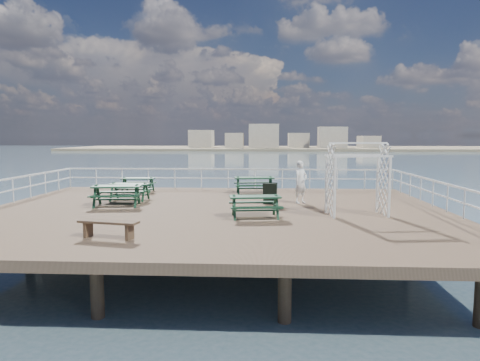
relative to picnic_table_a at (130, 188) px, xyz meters
The scene contains 12 objects.
ground 4.74m from the picnic_table_a, 30.12° to the right, with size 18.00×14.00×0.30m, color brown.
sea_backdrop 132.76m from the picnic_table_a, 82.82° to the left, with size 300.00×300.00×9.20m.
railing 4.01m from the picnic_table_a, ahead, with size 17.77×13.76×1.10m.
picnic_table_a is the anchor object (origin of this frame).
picnic_table_b 2.90m from the picnic_table_a, 99.30° to the left, with size 1.71×1.40×0.81m.
picnic_table_c 6.01m from the picnic_table_a, 23.11° to the left, with size 2.10×1.77×0.94m.
picnic_table_d 1.60m from the picnic_table_a, 90.88° to the right, with size 2.14×1.81×0.95m.
picnic_table_e 6.84m from the picnic_table_a, 33.62° to the right, with size 1.96×1.66×0.87m.
flat_bench_near 7.30m from the picnic_table_a, 76.97° to the right, with size 1.79×0.74×0.50m.
trellis_arbor 9.90m from the picnic_table_a, 18.75° to the right, with size 2.25×1.38×2.64m.
sandwich_board 6.33m from the picnic_table_a, ahead, with size 0.62×0.51×0.92m.
person 7.60m from the picnic_table_a, ahead, with size 0.66×0.43×1.81m, color white.
Camera 1 is at (1.92, -16.32, 2.87)m, focal length 32.00 mm.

